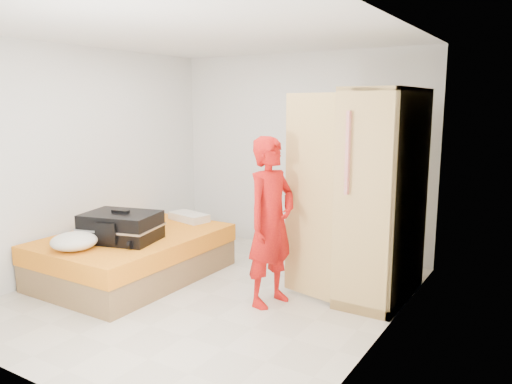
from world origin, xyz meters
The scene contains 7 objects.
room centered at (0.00, 0.00, 1.30)m, with size 4.00×4.02×2.60m.
bed centered at (-1.05, -0.04, 0.25)m, with size 1.42×2.02×0.50m.
wardrobe centered at (1.45, 0.86, 1.00)m, with size 1.16×1.20×2.10m.
person centered at (0.65, 0.13, 0.82)m, with size 0.60×0.39×1.65m, color red.
suitcase centered at (-0.97, -0.29, 0.65)m, with size 0.89×0.73×0.33m.
round_cushion centered at (-1.11, -0.78, 0.59)m, with size 0.46×0.46×0.17m, color silver.
pillow centered at (-0.94, 0.81, 0.55)m, with size 0.52×0.26×0.09m, color silver.
Camera 1 is at (2.99, -3.93, 1.96)m, focal length 35.00 mm.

